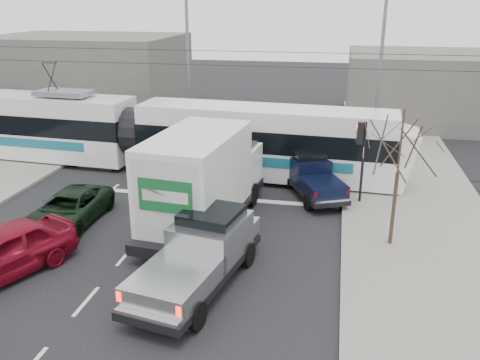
% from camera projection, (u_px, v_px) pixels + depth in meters
% --- Properties ---
extents(ground, '(120.00, 120.00, 0.00)m').
position_uv_depth(ground, '(171.00, 260.00, 17.82)').
color(ground, black).
rests_on(ground, ground).
extents(sidewalk_right, '(6.00, 60.00, 0.15)m').
position_uv_depth(sidewalk_right, '(441.00, 284.00, 16.16)').
color(sidewalk_right, gray).
rests_on(sidewalk_right, ground).
extents(rails, '(60.00, 1.60, 0.03)m').
position_uv_depth(rails, '(231.00, 170.00, 27.05)').
color(rails, '#33302D').
rests_on(rails, ground).
extents(building_left, '(14.00, 10.00, 6.00)m').
position_uv_depth(building_left, '(88.00, 75.00, 39.68)').
color(building_left, '#68645E').
rests_on(building_left, ground).
extents(building_right, '(12.00, 10.00, 5.00)m').
position_uv_depth(building_right, '(432.00, 88.00, 36.96)').
color(building_right, '#68645E').
rests_on(building_right, ground).
extents(bare_tree, '(2.40, 2.40, 5.00)m').
position_uv_depth(bare_tree, '(400.00, 148.00, 17.47)').
color(bare_tree, '#47382B').
rests_on(bare_tree, ground).
extents(traffic_signal, '(0.44, 0.44, 3.60)m').
position_uv_depth(traffic_signal, '(361.00, 145.00, 21.72)').
color(traffic_signal, black).
rests_on(traffic_signal, ground).
extents(street_lamp_near, '(2.38, 0.25, 9.00)m').
position_uv_depth(street_lamp_near, '(377.00, 67.00, 27.69)').
color(street_lamp_near, slate).
rests_on(street_lamp_near, ground).
extents(street_lamp_far, '(2.38, 0.25, 9.00)m').
position_uv_depth(street_lamp_far, '(185.00, 59.00, 31.64)').
color(street_lamp_far, slate).
rests_on(street_lamp_far, ground).
extents(catenary, '(60.00, 0.20, 7.00)m').
position_uv_depth(catenary, '(231.00, 98.00, 25.75)').
color(catenary, black).
rests_on(catenary, ground).
extents(tram, '(26.70, 4.41, 5.43)m').
position_uv_depth(tram, '(136.00, 133.00, 26.92)').
color(tram, white).
rests_on(tram, ground).
extents(silver_pickup, '(3.19, 6.35, 2.20)m').
position_uv_depth(silver_pickup, '(202.00, 251.00, 16.08)').
color(silver_pickup, black).
rests_on(silver_pickup, ground).
extents(box_truck, '(3.57, 8.20, 3.98)m').
position_uv_depth(box_truck, '(203.00, 180.00, 19.78)').
color(box_truck, black).
rests_on(box_truck, ground).
extents(navy_pickup, '(3.36, 4.82, 1.91)m').
position_uv_depth(navy_pickup, '(312.00, 175.00, 23.41)').
color(navy_pickup, black).
rests_on(navy_pickup, ground).
extents(green_car, '(2.20, 4.70, 1.30)m').
position_uv_depth(green_car, '(69.00, 209.00, 20.44)').
color(green_car, black).
rests_on(green_car, ground).
extents(red_car, '(3.89, 5.44, 1.72)m').
position_uv_depth(red_car, '(0.00, 253.00, 16.48)').
color(red_car, maroon).
rests_on(red_car, ground).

